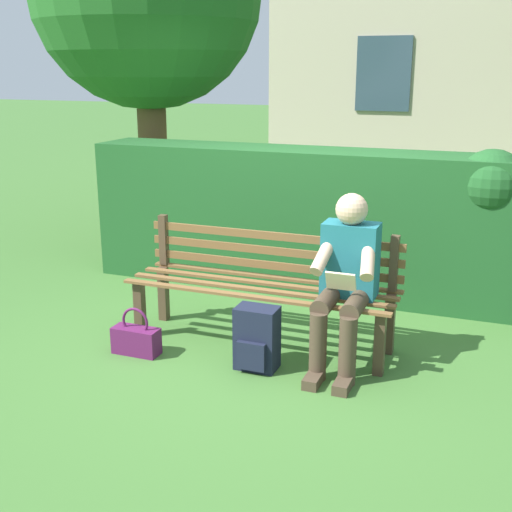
# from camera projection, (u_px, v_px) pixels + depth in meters

# --- Properties ---
(ground) EXTENTS (60.00, 60.00, 0.00)m
(ground) POSITION_uv_depth(u_px,v_px,m) (261.00, 344.00, 4.96)
(ground) COLOR #3D6B2D
(park_bench) EXTENTS (2.01, 0.54, 0.88)m
(park_bench) POSITION_uv_depth(u_px,v_px,m) (265.00, 283.00, 4.90)
(park_bench) COLOR #4C3828
(park_bench) RESTS_ON ground
(person_seated) EXTENTS (0.44, 0.73, 1.20)m
(person_seated) POSITION_uv_depth(u_px,v_px,m) (346.00, 277.00, 4.46)
(person_seated) COLOR #1E6672
(person_seated) RESTS_ON ground
(hedge_backdrop) EXTENTS (4.52, 0.68, 1.39)m
(hedge_backdrop) POSITION_uv_depth(u_px,v_px,m) (332.00, 219.00, 5.95)
(hedge_backdrop) COLOR #1E5123
(hedge_backdrop) RESTS_ON ground
(backpack) EXTENTS (0.29, 0.26, 0.45)m
(backpack) POSITION_uv_depth(u_px,v_px,m) (257.00, 339.00, 4.51)
(backpack) COLOR #191E33
(backpack) RESTS_ON ground
(handbag) EXTENTS (0.35, 0.14, 0.35)m
(handbag) POSITION_uv_depth(u_px,v_px,m) (136.00, 339.00, 4.77)
(handbag) COLOR #59194C
(handbag) RESTS_ON ground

